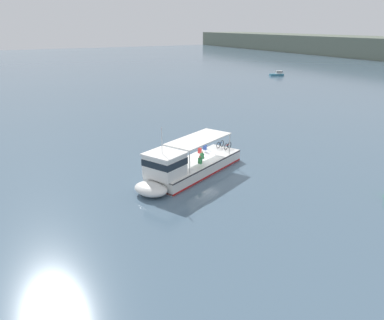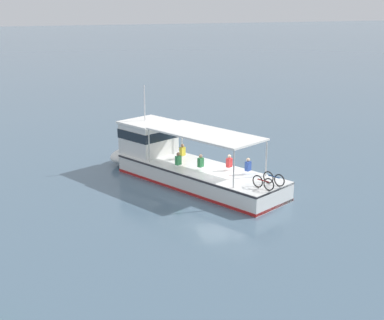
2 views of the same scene
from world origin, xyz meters
name	(u,v)px [view 2 (image 2 of 2)]	position (x,y,z in m)	size (l,w,h in m)	color
ground_plane	(220,191)	(0.00, 0.00, 0.00)	(400.00, 400.00, 0.00)	slate
ferry_main	(180,163)	(1.45, -2.77, 1.02)	(8.39, 12.76, 5.32)	white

